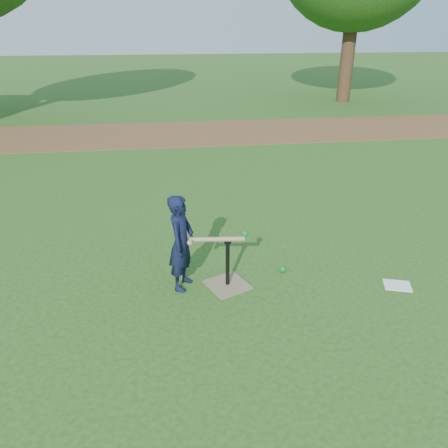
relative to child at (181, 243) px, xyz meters
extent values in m
plane|color=#285116|center=(0.24, 0.13, -0.56)|extent=(80.00, 80.00, 0.00)
cube|color=brown|center=(0.24, 7.63, -0.55)|extent=(24.00, 3.00, 0.01)
imported|color=black|center=(0.00, 0.00, 0.00)|extent=(0.40, 0.48, 1.12)
sphere|color=#0B7E26|center=(1.22, 0.14, -0.52)|extent=(0.08, 0.08, 0.08)
cube|color=white|center=(2.46, -0.34, -0.55)|extent=(0.36, 0.31, 0.01)
cube|color=#8A7257|center=(0.51, -0.07, -0.55)|extent=(0.57, 0.57, 0.02)
cylinder|color=black|center=(0.51, -0.07, -0.26)|extent=(0.05, 0.05, 0.55)
cylinder|color=black|center=(0.51, -0.07, 0.02)|extent=(0.08, 0.08, 0.06)
cylinder|color=tan|center=(0.39, -0.09, 0.06)|extent=(0.60, 0.11, 0.05)
sphere|color=tan|center=(0.09, -0.13, 0.06)|extent=(0.06, 0.06, 0.06)
sphere|color=#0B7E26|center=(0.71, 0.00, 0.06)|extent=(0.08, 0.08, 0.08)
cylinder|color=#382316|center=(6.74, 12.13, 1.15)|extent=(0.50, 0.50, 3.42)
camera|label=1|loc=(-0.11, -4.31, 2.22)|focal=35.00mm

